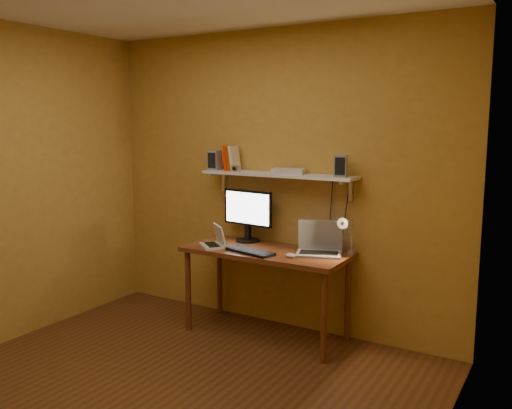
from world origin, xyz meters
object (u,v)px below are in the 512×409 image
Objects in this scene: desk at (266,259)px; netbook at (216,241)px; desk_lamp at (347,231)px; keyboard at (250,251)px; router at (288,171)px; laptop at (320,245)px; mouse at (291,255)px; speaker_right at (341,166)px; monitor at (248,213)px; wall_shelf at (278,175)px; speaker_left at (215,160)px; shelf_camera at (236,169)px.

desk is 4.60× the size of netbook.
desk_lamp is at bearing 53.05° from netbook.
keyboard is 0.74m from router.
router is (0.53, 0.31, 0.59)m from netbook.
laptop reaches higher than mouse.
desk_lamp is 0.51m from speaker_right.
monitor is 2.89× the size of speaker_right.
router is (-0.47, 0.00, -0.07)m from speaker_right.
wall_shelf is 7.90× the size of speaker_left.
desk is at bearing -17.49° from shelf_camera.
wall_shelf is at bearing 90.00° from desk.
netbook is 0.86m from router.
shelf_camera is (-1.04, -0.01, 0.44)m from desk_lamp.
wall_shelf is 0.12m from router.
wall_shelf is at bearing 11.37° from shelf_camera.
desk is 7.90× the size of speaker_left.
monitor is 1.35× the size of desk_lamp.
speaker_right is at bearing -1.68° from wall_shelf.
netbook reaches higher than mouse.
speaker_right is (0.88, -0.02, 0.46)m from monitor.
desk is 3.18× the size of keyboard.
laptop is at bearing -1.73° from shelf_camera.
wall_shelf is 0.70m from keyboard.
laptop is 1.01m from shelf_camera.
speaker_left is at bearing 164.80° from netbook.
netbook is at bearing -169.60° from mouse.
router is at bearing 57.83° from desk.
netbook is 0.69× the size of keyboard.
mouse is (0.30, -0.13, 0.10)m from desk.
monitor is at bearing 146.95° from desk.
mouse is 0.24× the size of desk_lamp.
monitor is 0.50m from keyboard.
shelf_camera is (-0.82, 0.02, 0.58)m from laptop.
wall_shelf reaches higher than netbook.
mouse is at bearing -21.69° from speaker_left.
speaker_right is at bearing -3.50° from speaker_left.
monitor is at bearing -1.06° from speaker_left.
monitor is at bearing 44.07° from shelf_camera.
desk_lamp is (1.08, 0.26, 0.16)m from netbook.
keyboard is (-0.05, -0.36, -0.60)m from wall_shelf.
speaker_left is at bearing 166.21° from speaker_right.
keyboard is 2.51× the size of speaker_right.
router is (0.49, 0.06, -0.01)m from shelf_camera.
laptop is at bearing 54.24° from netbook.
monitor is at bearing 177.76° from router.
netbook is 0.72m from mouse.
mouse is 1.21m from speaker_left.
desk_lamp is at bearing 35.83° from keyboard.
desk is 0.73m from desk_lamp.
desk_lamp is at bearing 45.90° from mouse.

